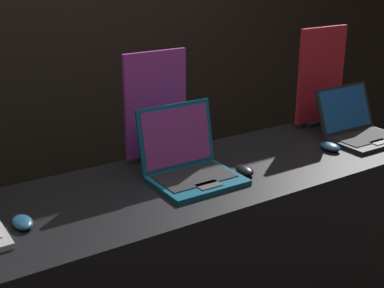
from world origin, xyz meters
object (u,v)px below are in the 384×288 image
Objects in this scene: promo_stand_middle at (156,108)px; mouse_back at (330,147)px; mouse_front at (23,222)px; laptop_middle at (189,163)px; promo_stand_back at (321,79)px; laptop_back at (358,127)px; mouse_middle at (244,170)px.

mouse_back is (0.74, -0.36, -0.22)m from promo_stand_middle.
laptop_middle is at bearing 3.27° from mouse_front.
laptop_back is at bearing -90.00° from promo_stand_back.
mouse_back is at bearing -169.25° from laptop_back.
promo_stand_back is (0.98, -0.03, 0.02)m from promo_stand_middle.
promo_stand_back is at bearing -2.05° from promo_stand_middle.
mouse_back is at bearing -126.54° from promo_stand_back.
promo_stand_middle is 0.93× the size of promo_stand_back.
laptop_middle is 3.20× the size of mouse_back.
promo_stand_back is at bearing 90.00° from laptop_back.
mouse_front is 0.32× the size of laptop_back.
laptop_back is (1.68, -0.00, 0.04)m from mouse_front.
mouse_back is (0.52, 0.00, 0.00)m from mouse_middle.
laptop_middle reaches higher than mouse_front.
laptop_middle is 1.02m from promo_stand_back.
mouse_middle is 0.52m from mouse_back.
mouse_back is at bearing 0.33° from mouse_middle.
mouse_middle is at bearing -22.81° from laptop_middle.
laptop_middle is 0.99× the size of laptop_back.
mouse_back reaches higher than mouse_front.
promo_stand_back is at bearing 23.44° from mouse_middle.
mouse_back reaches higher than mouse_middle.
promo_stand_back is (0.24, 0.33, 0.23)m from mouse_back.
laptop_middle is at bearing 173.07° from mouse_back.
promo_stand_back reaches higher than mouse_middle.
mouse_front is at bearing 179.88° from laptop_back.
laptop_middle is 0.32m from promo_stand_middle.
mouse_middle is at bearing -58.83° from promo_stand_middle.
mouse_front is at bearing -170.66° from promo_stand_back.
mouse_middle is at bearing -176.32° from laptop_back.
mouse_middle is 0.76m from laptop_back.
laptop_back is (0.98, -0.04, -0.01)m from laptop_middle.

